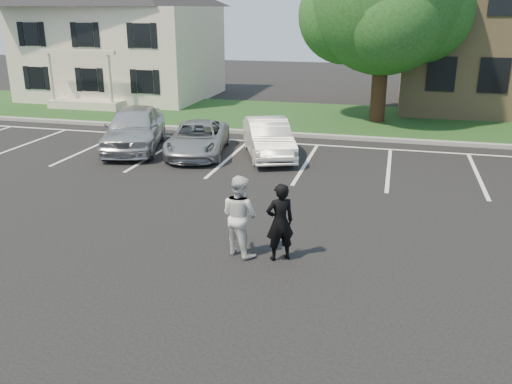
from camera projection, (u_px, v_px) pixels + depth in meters
ground_plane at (244, 262)px, 11.49m from camera, size 90.00×90.00×0.00m
curb at (322, 136)px, 22.46m from camera, size 40.00×0.30×0.15m
grass_strip at (333, 119)px, 26.14m from camera, size 44.00×8.00×0.08m
stall_lines at (349, 159)px, 19.36m from camera, size 34.00×5.36×0.01m
house at (122, 31)px, 31.63m from camera, size 10.30×9.22×7.60m
tree at (387, 2)px, 23.84m from camera, size 7.80×7.20×8.80m
man_black_suit at (280, 222)px, 11.37m from camera, size 0.74×0.68×1.70m
man_white_shirt at (240, 215)px, 11.63m from camera, size 1.08×1.00×1.79m
car_silver_west at (134, 128)px, 20.46m from camera, size 3.20×5.15×1.64m
car_silver_minivan at (198, 138)px, 19.81m from camera, size 2.73×4.54×1.18m
car_white_sedan at (268, 138)px, 19.49m from camera, size 2.86×4.34×1.35m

